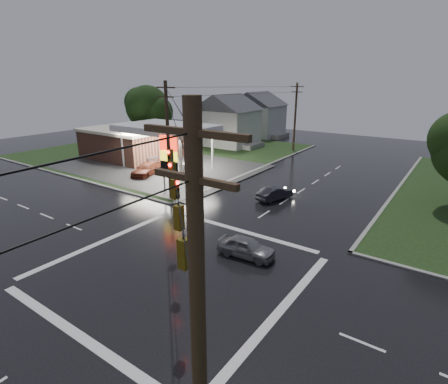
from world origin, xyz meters
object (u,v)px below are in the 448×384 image
Objects in this scene: utility_pole_se at (199,359)px; car_pump at (147,169)px; utility_pole_nw at (168,140)px; gas_station at (136,141)px; house_far at (258,113)px; car_crossing at (246,247)px; pylon_sign at (169,155)px; house_near at (228,119)px; tree_nw_behind at (148,108)px; car_north at (275,193)px; utility_pole_n at (295,116)px.

utility_pole_se reaches higher than car_pump.
gas_station is at bearing 147.77° from utility_pole_nw.
car_crossing is at bearing -60.96° from house_far.
pylon_sign is at bearing -73.02° from house_far.
house_near is (4.73, 16.30, 1.86)m from gas_station.
tree_nw_behind is (-11.89, -18.01, 1.77)m from house_far.
utility_pole_se reaches higher than tree_nw_behind.
house_near is (-11.45, 26.50, -1.32)m from utility_pole_nw.
gas_station is 17.07m from house_near.
house_far is (-12.45, 38.50, -1.32)m from utility_pole_nw.
utility_pole_se reaches higher than pylon_sign.
car_north is (24.64, -4.77, -1.91)m from gas_station.
utility_pole_se is at bearing -45.00° from utility_pole_nw.
utility_pole_nw is 26.87m from utility_pole_se.
house_far is at bearing 82.50° from gas_station.
car_pump is at bearing 153.63° from pylon_sign.
pylon_sign is 30.49m from tree_nw_behind.
utility_pole_nw is at bearing 135.00° from utility_pole_se.
house_near and house_far have the same top height.
gas_station is 13.63m from tree_nw_behind.
utility_pole_nw is 1.00× the size of house_near.
car_north is (20.92, -33.07, -3.77)m from house_far.
car_crossing is (13.10, -6.72, -3.34)m from pylon_sign.
car_north is at bearing 13.72° from car_crossing.
house_far is (3.73, 28.30, 1.86)m from gas_station.
pylon_sign is 0.54× the size of house_near.
utility_pole_se is 36.42m from car_pump.
car_crossing is at bearing -25.29° from utility_pole_nw.
car_pump is (3.17, -21.89, -3.67)m from house_near.
utility_pole_nw and utility_pole_se have the same top height.
car_pump is at bearing -109.11° from utility_pole_n.
utility_pole_nw reaches higher than car_north.
house_far is (-12.45, 10.00, -1.06)m from utility_pole_n.
car_pump is (-16.75, -0.82, 0.09)m from car_north.
house_far is (-11.45, 37.50, 0.39)m from pylon_sign.
utility_pole_n is at bearing -53.00° from car_north.
pylon_sign is at bearing 135.00° from utility_pole_se.
car_north is 16.77m from car_pump.
utility_pole_n reaches higher than house_near.
gas_station is 9.84m from car_pump.
utility_pole_nw reaches higher than utility_pole_n.
pylon_sign is 0.57× the size of utility_pole_n.
gas_station is 45.83m from utility_pole_se.
utility_pole_nw is at bearing 49.50° from car_north.
house_near is 29.24m from car_north.
car_crossing is 0.78× the size of car_pump.
car_north is at bearing -46.61° from house_near.
utility_pole_n reaches higher than car_north.
pylon_sign is 27.56m from house_near.
pylon_sign is at bearing 41.91° from car_north.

